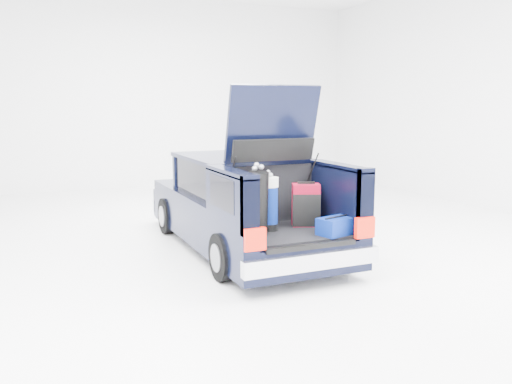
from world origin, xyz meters
name	(u,v)px	position (x,y,z in m)	size (l,w,h in m)	color
ground	(243,248)	(0.00, 0.00, 0.00)	(14.00, 14.00, 0.00)	white
car	(240,205)	(0.00, 0.11, 0.67)	(1.87, 4.65, 2.47)	black
red_suitcase	(306,205)	(0.38, -1.31, 0.88)	(0.42, 0.36, 0.60)	maroon
black_golf_bag	(258,204)	(-0.45, -1.58, 1.01)	(0.28, 0.32, 0.90)	black
blue_golf_bag	(269,203)	(-0.18, -1.35, 0.96)	(0.31, 0.31, 0.79)	black
blue_duffel	(336,226)	(0.49, -1.90, 0.71)	(0.51, 0.40, 0.24)	navy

